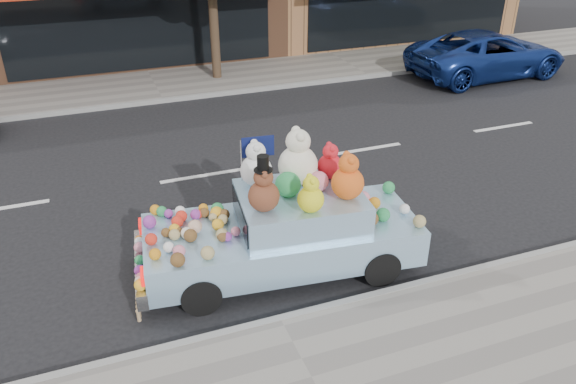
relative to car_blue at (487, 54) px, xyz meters
name	(u,v)px	position (x,y,z in m)	size (l,w,h in m)	color
ground	(202,176)	(-10.36, -3.88, -0.73)	(120.00, 120.00, 0.00)	black
far_sidewalk	(155,85)	(-10.36, 2.62, -0.67)	(60.00, 3.00, 0.12)	gray
near_kerb	(280,321)	(-10.36, -8.88, -0.67)	(60.00, 0.12, 0.13)	gray
far_kerb	(163,100)	(-10.36, 1.12, -0.67)	(60.00, 0.12, 0.13)	gray
car_blue	(487,54)	(0.00, 0.00, 0.00)	(2.43, 5.27, 1.47)	navy
art_car	(284,225)	(-9.83, -7.59, 0.08)	(4.65, 2.22, 2.27)	black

